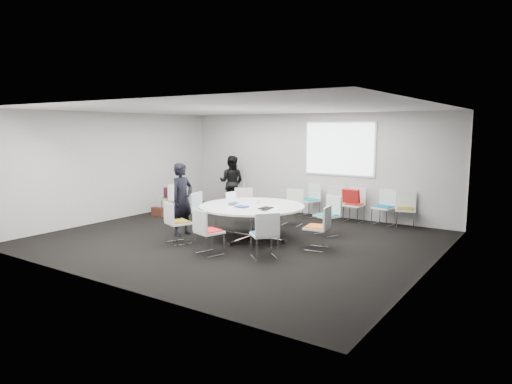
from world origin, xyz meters
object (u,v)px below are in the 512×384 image
Objects in this scene: cup at (259,202)px; chair_back_d at (383,214)px; chair_ring_g at (209,241)px; chair_person_back at (235,198)px; maroon_bag at (171,193)px; chair_ring_a at (317,236)px; chair_ring_e at (204,218)px; chair_ring_d at (244,212)px; person_back at (232,182)px; chair_ring_c at (292,214)px; chair_ring_h at (264,244)px; laptop at (235,204)px; conference_table at (252,214)px; chair_back_c at (354,211)px; chair_ring_f at (178,231)px; chair_back_b at (336,209)px; chair_back_a at (309,207)px; person_main at (182,199)px; chair_ring_b at (327,223)px; chair_back_e at (405,216)px; brown_bag at (158,212)px; chair_spare_left at (172,205)px.

chair_back_d is at bearing 53.62° from cup.
chair_ring_g is 1.00× the size of chair_person_back.
chair_person_back is 2.11m from maroon_bag.
chair_ring_a is 1.00× the size of chair_ring_e.
person_back is at bearing -81.37° from chair_ring_d.
chair_ring_c is 1.00× the size of chair_ring_h.
chair_ring_g reaches higher than laptop.
chair_ring_c is 1.00× the size of chair_ring_d.
chair_ring_g and chair_ring_h have the same top height.
conference_table is 2.59× the size of chair_back_c.
chair_ring_f is 1.00× the size of chair_back_b.
chair_ring_a is 2.15m from chair_ring_g.
chair_ring_c and chair_ring_f have the same top height.
conference_table is 2.59× the size of chair_back_a.
chair_ring_d is at bearing -9.98° from person_main.
chair_back_a is 0.77m from chair_back_b.
chair_back_e is at bearing -102.72° from chair_ring_b.
chair_back_c is at bearing -45.71° from laptop.
chair_person_back is at bearing 134.72° from cup.
conference_table is 2.59× the size of chair_person_back.
chair_back_b is 4.81m from brown_bag.
chair_ring_f is at bearing 43.68° from chair_back_b.
chair_ring_e is 1.00× the size of chair_back_d.
chair_ring_e is (-0.36, -1.15, 0.00)m from chair_ring_d.
maroon_bag is (-3.39, 0.72, -0.16)m from cup.
person_main is (-0.47, 0.64, 0.54)m from chair_ring_f.
chair_back_e is at bearing -175.06° from chair_back_c.
chair_ring_e is 3.16m from chair_back_a.
chair_ring_g and chair_back_c have the same top height.
chair_ring_d is 1.55m from laptop.
chair_back_a is at bearing -45.01° from chair_spare_left.
maroon_bag is at bearing 0.71° from chair_back_b.
chair_ring_g is 1.58m from laptop.
chair_back_b is at bearing -37.47° from laptop.
chair_ring_g is 1.00× the size of chair_back_e.
chair_person_back is at bearing -31.58° from chair_ring_c.
chair_ring_g is at bearing -36.28° from maroon_bag.
chair_back_a is at bearing 2.34° from chair_back_c.
cup is 0.22× the size of maroon_bag.
chair_person_back is (-3.84, 0.05, 0.00)m from chair_back_c.
laptop is (-2.00, -0.05, 0.47)m from chair_ring_a.
chair_ring_g is at bearing 124.33° from chair_person_back.
maroon_bag is (-3.41, 1.01, 0.07)m from conference_table.
person_back is at bearing 92.84° from chair_person_back.
chair_ring_b and chair_ring_d have the same top height.
chair_ring_h is at bearing 88.16° from chair_back_d.
chair_ring_c is at bearing 40.05° from chair_back_b.
chair_spare_left is (-2.32, -0.20, 0.00)m from chair_ring_d.
chair_ring_c and chair_back_c have the same top height.
chair_ring_f is 0.96m from person_main.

